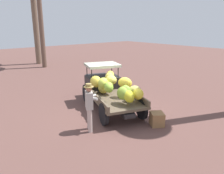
# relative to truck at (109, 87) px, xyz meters

# --- Properties ---
(ground_plane) EXTENTS (60.00, 60.00, 0.00)m
(ground_plane) POSITION_rel_truck_xyz_m (-0.42, 0.19, -0.96)
(ground_plane) COLOR brown
(truck) EXTENTS (4.66, 2.93, 1.86)m
(truck) POSITION_rel_truck_xyz_m (0.00, 0.00, 0.00)
(truck) COLOR #262324
(truck) RESTS_ON ground
(farmer) EXTENTS (0.57, 0.54, 1.73)m
(farmer) POSITION_rel_truck_xyz_m (-1.34, 1.97, 0.03)
(farmer) COLOR #C1AAA0
(farmer) RESTS_ON ground
(wooden_crate) EXTENTS (0.69, 0.68, 0.50)m
(wooden_crate) POSITION_rel_truck_xyz_m (-2.62, -0.18, -0.71)
(wooden_crate) COLOR olive
(wooden_crate) RESTS_ON ground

